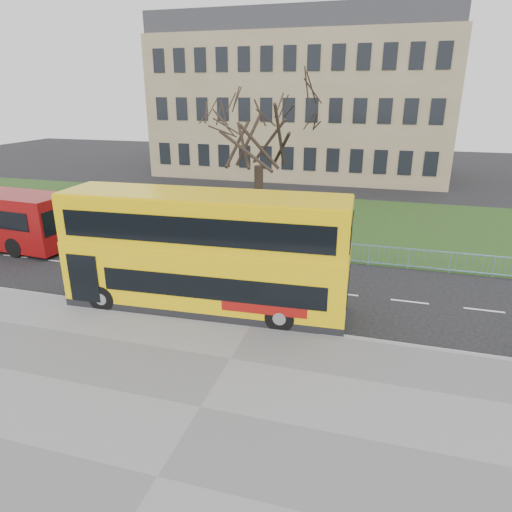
{
  "coord_description": "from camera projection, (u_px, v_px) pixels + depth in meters",
  "views": [
    {
      "loc": [
        4.55,
        -16.73,
        8.68
      ],
      "look_at": [
        -0.57,
        1.0,
        1.99
      ],
      "focal_mm": 32.0,
      "sensor_mm": 36.0,
      "label": 1
    }
  ],
  "objects": [
    {
      "name": "ground",
      "position": [
        262.0,
        309.0,
        19.26
      ],
      "size": [
        120.0,
        120.0,
        0.0
      ],
      "primitive_type": "plane",
      "color": "black",
      "rests_on": "ground"
    },
    {
      "name": "pavement",
      "position": [
        201.0,
        409.0,
        13.14
      ],
      "size": [
        80.0,
        10.5,
        0.12
      ],
      "primitive_type": "cube",
      "color": "slate",
      "rests_on": "ground"
    },
    {
      "name": "kerb",
      "position": [
        252.0,
        325.0,
        17.84
      ],
      "size": [
        80.0,
        0.2,
        0.14
      ],
      "primitive_type": "cube",
      "color": "gray",
      "rests_on": "ground"
    },
    {
      "name": "grass_verge",
      "position": [
        316.0,
        221.0,
        32.16
      ],
      "size": [
        80.0,
        15.4,
        0.08
      ],
      "primitive_type": "cube",
      "color": "#253C16",
      "rests_on": "ground"
    },
    {
      "name": "guard_railing",
      "position": [
        294.0,
        248.0,
        25.03
      ],
      "size": [
        40.0,
        0.12,
        1.1
      ],
      "primitive_type": null,
      "color": "#73A5CD",
      "rests_on": "ground"
    },
    {
      "name": "bare_tree",
      "position": [
        259.0,
        152.0,
        27.28
      ],
      "size": [
        7.24,
        7.24,
        10.35
      ],
      "primitive_type": null,
      "color": "black",
      "rests_on": "grass_verge"
    },
    {
      "name": "civic_building",
      "position": [
        303.0,
        107.0,
        49.79
      ],
      "size": [
        30.0,
        15.0,
        14.0
      ],
      "primitive_type": "cube",
      "color": "#847254",
      "rests_on": "ground"
    },
    {
      "name": "yellow_bus",
      "position": [
        205.0,
        250.0,
        18.51
      ],
      "size": [
        11.71,
        3.32,
        4.86
      ],
      "rotation": [
        0.0,
        0.0,
        0.05
      ],
      "color": "yellow",
      "rests_on": "ground"
    }
  ]
}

